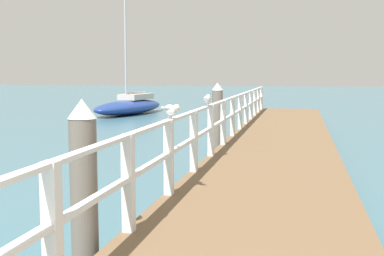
{
  "coord_description": "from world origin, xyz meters",
  "views": [
    {
      "loc": [
        0.51,
        -0.79,
        2.14
      ],
      "look_at": [
        -1.93,
        10.38,
        0.86
      ],
      "focal_mm": 46.47,
      "sensor_mm": 36.0,
      "label": 1
    }
  ],
  "objects_px": {
    "seagull_foreground": "(170,109)",
    "seagull_background": "(207,99)",
    "dock_piling_near": "(84,190)",
    "dock_piling_far": "(217,118)",
    "boat_4": "(130,106)"
  },
  "relations": [
    {
      "from": "boat_4",
      "to": "seagull_foreground",
      "type": "bearing_deg",
      "value": 122.15
    },
    {
      "from": "dock_piling_far",
      "to": "boat_4",
      "type": "xyz_separation_m",
      "value": [
        -6.49,
        11.45,
        -0.5
      ]
    },
    {
      "from": "seagull_foreground",
      "to": "boat_4",
      "type": "xyz_separation_m",
      "value": [
        -6.88,
        17.76,
        -1.19
      ]
    },
    {
      "from": "dock_piling_near",
      "to": "seagull_background",
      "type": "distance_m",
      "value": 4.89
    },
    {
      "from": "dock_piling_near",
      "to": "seagull_foreground",
      "type": "distance_m",
      "value": 2.17
    },
    {
      "from": "seagull_foreground",
      "to": "boat_4",
      "type": "relative_size",
      "value": 0.04
    },
    {
      "from": "dock_piling_far",
      "to": "boat_4",
      "type": "relative_size",
      "value": 0.22
    },
    {
      "from": "seagull_foreground",
      "to": "seagull_background",
      "type": "xyz_separation_m",
      "value": [
        -0.01,
        2.81,
        0.0
      ]
    },
    {
      "from": "dock_piling_far",
      "to": "boat_4",
      "type": "distance_m",
      "value": 13.17
    },
    {
      "from": "dock_piling_far",
      "to": "seagull_foreground",
      "type": "height_order",
      "value": "dock_piling_far"
    },
    {
      "from": "boat_4",
      "to": "dock_piling_far",
      "type": "bearing_deg",
      "value": 130.55
    },
    {
      "from": "seagull_foreground",
      "to": "seagull_background",
      "type": "bearing_deg",
      "value": -134.36
    },
    {
      "from": "dock_piling_far",
      "to": "dock_piling_near",
      "type": "bearing_deg",
      "value": -90.0
    },
    {
      "from": "dock_piling_near",
      "to": "boat_4",
      "type": "relative_size",
      "value": 0.22
    },
    {
      "from": "dock_piling_near",
      "to": "seagull_foreground",
      "type": "relative_size",
      "value": 5.06
    }
  ]
}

